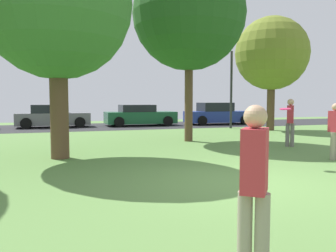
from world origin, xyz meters
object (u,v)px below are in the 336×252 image
(oak_tree_right, at_px, (189,14))
(parked_car_grey, at_px, (53,117))
(person_thrower, at_px, (290,120))
(person_bystander, at_px, (335,129))
(street_lamp_post, at_px, (231,90))
(maple_tree_far, at_px, (272,54))
(person_catcher, at_px, (254,183))
(frisbee_disc, at_px, (285,109))
(parked_car_green, at_px, (140,116))
(oak_tree_center, at_px, (57,5))
(parked_car_blue, at_px, (217,114))

(oak_tree_right, bearing_deg, parked_car_grey, 118.70)
(person_thrower, relative_size, person_bystander, 1.08)
(street_lamp_post, bearing_deg, person_bystander, -103.84)
(oak_tree_right, height_order, person_thrower, oak_tree_right)
(maple_tree_far, xyz_separation_m, person_thrower, (-3.41, -6.04, -3.22))
(parked_car_grey, xyz_separation_m, street_lamp_post, (9.94, -4.18, 1.62))
(person_thrower, bearing_deg, street_lamp_post, -154.45)
(person_catcher, bearing_deg, person_bystander, -9.63)
(frisbee_disc, distance_m, parked_car_green, 14.90)
(person_thrower, xyz_separation_m, parked_car_grey, (-7.93, 12.12, -0.31))
(person_catcher, distance_m, frisbee_disc, 5.92)
(oak_tree_center, bearing_deg, parked_car_green, 65.83)
(maple_tree_far, distance_m, person_thrower, 7.64)
(person_catcher, bearing_deg, street_lamp_post, 11.55)
(oak_tree_right, relative_size, person_catcher, 4.53)
(oak_tree_right, relative_size, parked_car_grey, 1.70)
(parked_car_blue, bearing_deg, person_bystander, -103.83)
(oak_tree_right, xyz_separation_m, maple_tree_far, (6.19, 3.31, -0.89))
(person_bystander, bearing_deg, parked_car_blue, -28.59)
(person_bystander, xyz_separation_m, parked_car_grey, (-7.31, 14.83, -0.22))
(oak_tree_right, distance_m, street_lamp_post, 7.62)
(parked_car_blue, xyz_separation_m, street_lamp_post, (-0.84, -3.42, 1.58))
(person_thrower, height_order, frisbee_disc, person_thrower)
(parked_car_grey, relative_size, parked_car_green, 0.95)
(frisbee_disc, height_order, street_lamp_post, street_lamp_post)
(oak_tree_right, xyz_separation_m, parked_car_grey, (-5.14, 9.39, -4.42))
(parked_car_blue, bearing_deg, person_catcher, -115.80)
(person_thrower, distance_m, person_catcher, 9.88)
(person_catcher, distance_m, parked_car_green, 19.78)
(person_thrower, distance_m, frisbee_disc, 4.02)
(frisbee_disc, bearing_deg, oak_tree_right, 92.34)
(parked_car_blue, bearing_deg, person_thrower, -104.08)
(parked_car_grey, relative_size, street_lamp_post, 0.96)
(parked_car_green, relative_size, street_lamp_post, 1.00)
(oak_tree_center, bearing_deg, person_thrower, 0.02)
(parked_car_grey, bearing_deg, person_catcher, -85.33)
(person_thrower, bearing_deg, parked_car_grey, -107.06)
(frisbee_disc, bearing_deg, parked_car_green, 89.94)
(parked_car_grey, bearing_deg, person_bystander, -63.74)
(person_thrower, relative_size, person_catcher, 1.05)
(maple_tree_far, relative_size, parked_car_green, 1.37)
(maple_tree_far, relative_size, person_thrower, 3.62)
(maple_tree_far, distance_m, street_lamp_post, 3.04)
(maple_tree_far, distance_m, frisbee_disc, 11.22)
(person_thrower, bearing_deg, frisbee_disc, 0.00)
(person_catcher, xyz_separation_m, parked_car_grey, (-1.61, 19.72, -0.25))
(oak_tree_center, height_order, person_bystander, oak_tree_center)
(oak_tree_right, bearing_deg, street_lamp_post, 47.39)
(person_thrower, height_order, parked_car_grey, person_thrower)
(oak_tree_right, bearing_deg, frisbee_disc, -87.66)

